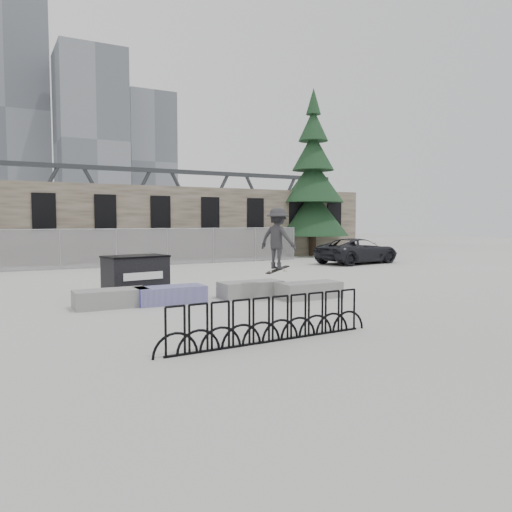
{
  "coord_description": "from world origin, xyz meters",
  "views": [
    {
      "loc": [
        -5.93,
        -13.81,
        2.4
      ],
      "look_at": [
        1.55,
        0.03,
        1.3
      ],
      "focal_mm": 35.0,
      "sensor_mm": 36.0,
      "label": 1
    }
  ],
  "objects": [
    {
      "name": "planter_center_right",
      "position": [
        1.37,
        0.04,
        0.27
      ],
      "size": [
        2.0,
        0.9,
        0.5
      ],
      "color": "gray",
      "rests_on": "ground"
    },
    {
      "name": "planter_far_left",
      "position": [
        -2.93,
        0.25,
        0.27
      ],
      "size": [
        2.0,
        0.9,
        0.5
      ],
      "color": "gray",
      "rests_on": "ground"
    },
    {
      "name": "suv",
      "position": [
        12.63,
        8.33,
        0.71
      ],
      "size": [
        5.45,
        3.13,
        1.43
      ],
      "primitive_type": "imported",
      "rotation": [
        0.0,
        0.0,
        1.72
      ],
      "color": "black",
      "rests_on": "ground"
    },
    {
      "name": "planter_offset",
      "position": [
        2.88,
        -1.02,
        0.27
      ],
      "size": [
        2.0,
        0.9,
        0.5
      ],
      "color": "gray",
      "rests_on": "ground"
    },
    {
      "name": "truss_bridge",
      "position": [
        10.0,
        55.0,
        4.13
      ],
      "size": [
        70.0,
        3.0,
        9.8
      ],
      "color": "#2D3033",
      "rests_on": "ground"
    },
    {
      "name": "chainlink_fence",
      "position": [
        -0.0,
        12.5,
        1.04
      ],
      "size": [
        22.06,
        0.06,
        2.02
      ],
      "color": "gray",
      "rests_on": "ground"
    },
    {
      "name": "spruce_tree",
      "position": [
        14.06,
        14.86,
        4.68
      ],
      "size": [
        4.97,
        4.97,
        11.5
      ],
      "color": "#38281E",
      "rests_on": "ground"
    },
    {
      "name": "planter_center_left",
      "position": [
        -1.25,
        0.1,
        0.27
      ],
      "size": [
        2.0,
        0.9,
        0.5
      ],
      "color": "#353297",
      "rests_on": "ground"
    },
    {
      "name": "ground",
      "position": [
        0.0,
        0.0,
        0.0
      ],
      "size": [
        120.0,
        120.0,
        0.0
      ],
      "primitive_type": "plane",
      "color": "beige",
      "rests_on": "ground"
    },
    {
      "name": "skyline_towers",
      "position": [
        -1.01,
        93.81,
        20.79
      ],
      "size": [
        58.0,
        28.0,
        48.0
      ],
      "color": "slate",
      "rests_on": "ground"
    },
    {
      "name": "bike_rack",
      "position": [
        -1.03,
        -5.37,
        0.44
      ],
      "size": [
        4.94,
        0.32,
        0.9
      ],
      "rotation": [
        0.0,
        0.0,
        0.05
      ],
      "color": "black",
      "rests_on": "ground"
    },
    {
      "name": "stone_wall",
      "position": [
        0.0,
        16.24,
        2.26
      ],
      "size": [
        36.0,
        2.58,
        4.5
      ],
      "color": "brown",
      "rests_on": "ground"
    },
    {
      "name": "dumpster",
      "position": [
        -1.7,
        2.25,
        0.65
      ],
      "size": [
        2.13,
        1.5,
        1.29
      ],
      "rotation": [
        0.0,
        0.0,
        0.17
      ],
      "color": "black",
      "rests_on": "ground"
    },
    {
      "name": "skateboarder",
      "position": [
        1.75,
        -0.97,
        1.88
      ],
      "size": [
        1.14,
        1.36,
        1.96
      ],
      "rotation": [
        0.0,
        0.0,
        2.05
      ],
      "color": "#2B2B2E",
      "rests_on": "ground"
    }
  ]
}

